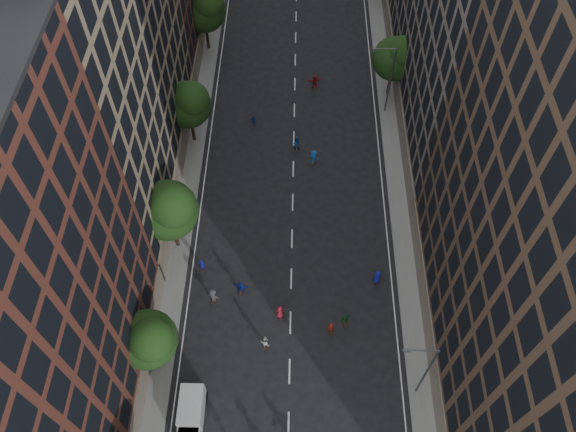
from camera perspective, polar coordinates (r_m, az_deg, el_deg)
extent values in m
plane|color=black|center=(63.77, 0.59, 7.56)|extent=(240.00, 240.00, 0.00)
cube|color=slate|center=(70.08, -9.41, 12.17)|extent=(4.00, 105.00, 0.15)
cube|color=slate|center=(70.01, 10.76, 11.86)|extent=(4.00, 105.00, 0.15)
cube|color=#877458|center=(52.16, -21.58, 15.98)|extent=(14.00, 26.00, 34.00)
cylinder|color=black|center=(49.58, -13.27, -13.60)|extent=(0.36, 0.36, 3.70)
sphere|color=black|center=(46.55, -14.06, -12.07)|extent=(4.80, 4.80, 4.80)
sphere|color=black|center=(45.15, -13.72, -12.07)|extent=(3.60, 3.60, 3.60)
cylinder|color=black|center=(54.68, -11.42, -1.76)|extent=(0.36, 0.36, 4.22)
sphere|color=black|center=(51.58, -12.11, 0.58)|extent=(5.60, 5.60, 5.60)
sphere|color=black|center=(50.00, -11.70, 0.98)|extent=(4.20, 4.20, 4.20)
cylinder|color=black|center=(63.39, -9.69, 8.79)|extent=(0.36, 0.36, 3.87)
sphere|color=black|center=(60.94, -10.16, 11.07)|extent=(5.00, 5.00, 5.00)
sphere|color=black|center=(59.62, -9.79, 11.61)|extent=(3.75, 3.75, 3.75)
cylinder|color=black|center=(75.14, -8.22, 17.69)|extent=(0.36, 0.36, 4.05)
sphere|color=black|center=(73.00, -8.58, 19.98)|extent=(5.40, 5.40, 5.40)
sphere|color=black|center=(71.70, -8.20, 20.64)|extent=(4.05, 4.05, 4.05)
cylinder|color=black|center=(69.06, 10.29, 13.26)|extent=(0.36, 0.36, 3.74)
sphere|color=black|center=(66.89, 10.73, 15.42)|extent=(5.00, 5.00, 5.00)
sphere|color=black|center=(65.84, 11.50, 15.94)|extent=(3.75, 3.75, 3.75)
cylinder|color=#595B60|center=(46.26, 13.86, -15.20)|extent=(0.18, 0.18, 9.00)
cylinder|color=#595B60|center=(41.89, 13.46, -13.14)|extent=(2.40, 0.12, 0.12)
cube|color=#595B60|center=(41.71, 11.93, -13.22)|extent=(0.50, 0.22, 0.15)
cylinder|color=#595B60|center=(65.02, 10.33, 13.24)|extent=(0.18, 0.18, 9.00)
cylinder|color=#595B60|center=(61.99, 9.82, 16.40)|extent=(2.40, 0.12, 0.12)
cube|color=#595B60|center=(61.87, 8.77, 16.42)|extent=(0.50, 0.22, 0.15)
cube|color=silver|center=(48.16, -9.77, -18.60)|extent=(1.89, 3.24, 1.98)
cube|color=black|center=(47.44, -10.10, -20.81)|extent=(1.62, 1.17, 0.09)
cylinder|color=black|center=(49.57, -10.50, -17.46)|extent=(0.23, 0.68, 0.68)
cylinder|color=black|center=(49.28, -8.35, -17.60)|extent=(0.23, 0.68, 0.68)
imported|color=#121A98|center=(48.42, -9.16, -19.51)|extent=(0.84, 0.64, 1.54)
imported|color=maroon|center=(51.00, -0.82, -9.73)|extent=(0.91, 0.68, 1.69)
imported|color=#AC251C|center=(50.55, 4.35, -11.28)|extent=(0.67, 0.55, 1.59)
imported|color=#B7B7B3|center=(49.95, -2.37, -12.64)|extent=(0.78, 0.61, 1.59)
imported|color=#403F44|center=(52.08, -7.61, -8.07)|extent=(1.31, 0.99, 1.81)
imported|color=#1F6834|center=(51.01, 5.83, -10.39)|extent=(1.01, 0.65, 1.59)
imported|color=#121F92|center=(52.37, -4.84, -7.23)|extent=(1.49, 0.74, 1.54)
imported|color=#161FB4|center=(53.25, 9.05, -6.14)|extent=(0.95, 0.74, 1.72)
imported|color=#11148E|center=(53.90, -8.76, -4.93)|extent=(0.62, 0.42, 1.65)
imported|color=#144AA3|center=(62.34, 0.83, 7.39)|extent=(0.90, 0.70, 1.85)
imported|color=blue|center=(61.14, 2.62, 5.99)|extent=(1.26, 0.97, 1.73)
imported|color=navy|center=(64.99, -3.51, 9.58)|extent=(0.94, 0.48, 1.53)
imported|color=maroon|center=(69.56, 2.73, 13.46)|extent=(1.74, 0.84, 1.80)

